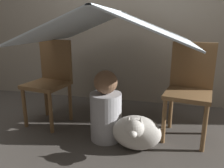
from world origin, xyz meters
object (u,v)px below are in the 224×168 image
at_px(chair_right, 189,87).
at_px(dog, 136,132).
at_px(chair_left, 51,78).
at_px(person_front, 106,110).

xyz_separation_m(chair_right, dog, (-0.41, -0.36, -0.30)).
distance_m(chair_right, dog, 0.63).
height_order(chair_left, dog, chair_left).
relative_size(person_front, dog, 1.58).
relative_size(chair_left, person_front, 1.35).
bearing_deg(person_front, chair_right, 18.63).
distance_m(person_front, dog, 0.33).
xyz_separation_m(chair_left, chair_right, (1.34, -0.00, 0.00)).
height_order(chair_left, person_front, chair_left).
bearing_deg(chair_right, chair_left, -168.62).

